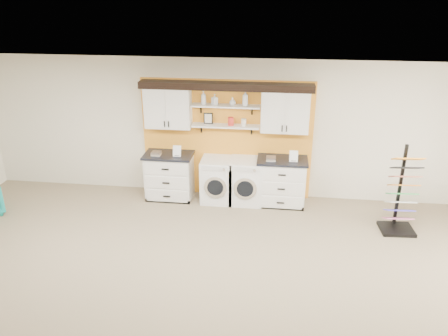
# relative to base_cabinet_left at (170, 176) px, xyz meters

# --- Properties ---
(floor) EXTENTS (10.00, 10.00, 0.00)m
(floor) POSITION_rel_base_cabinet_left_xyz_m (1.13, -3.64, -0.48)
(floor) COLOR #88765C
(floor) RESTS_ON ground
(ceiling) EXTENTS (10.00, 10.00, 0.00)m
(ceiling) POSITION_rel_base_cabinet_left_xyz_m (1.13, -3.64, 2.32)
(ceiling) COLOR white
(ceiling) RESTS_ON wall_back
(wall_back) EXTENTS (10.00, 0.00, 10.00)m
(wall_back) POSITION_rel_base_cabinet_left_xyz_m (1.13, 0.36, 0.92)
(wall_back) COLOR beige
(wall_back) RESTS_ON floor
(accent_panel) EXTENTS (3.40, 0.07, 2.40)m
(accent_panel) POSITION_rel_base_cabinet_left_xyz_m (1.13, 0.32, 0.72)
(accent_panel) COLOR orange
(accent_panel) RESTS_ON wall_back
(upper_cabinet_left) EXTENTS (0.90, 0.35, 0.84)m
(upper_cabinet_left) POSITION_rel_base_cabinet_left_xyz_m (-0.00, 0.15, 1.40)
(upper_cabinet_left) COLOR white
(upper_cabinet_left) RESTS_ON wall_back
(upper_cabinet_right) EXTENTS (0.90, 0.35, 0.84)m
(upper_cabinet_right) POSITION_rel_base_cabinet_left_xyz_m (2.26, 0.15, 1.40)
(upper_cabinet_right) COLOR white
(upper_cabinet_right) RESTS_ON wall_back
(shelf_lower) EXTENTS (1.32, 0.28, 0.03)m
(shelf_lower) POSITION_rel_base_cabinet_left_xyz_m (1.13, 0.16, 1.05)
(shelf_lower) COLOR white
(shelf_lower) RESTS_ON wall_back
(shelf_upper) EXTENTS (1.32, 0.28, 0.03)m
(shelf_upper) POSITION_rel_base_cabinet_left_xyz_m (1.13, 0.16, 1.45)
(shelf_upper) COLOR white
(shelf_upper) RESTS_ON wall_back
(crown_molding) EXTENTS (3.30, 0.41, 0.13)m
(crown_molding) POSITION_rel_base_cabinet_left_xyz_m (1.13, 0.17, 1.85)
(crown_molding) COLOR black
(crown_molding) RESTS_ON wall_back
(picture_frame) EXTENTS (0.18, 0.02, 0.22)m
(picture_frame) POSITION_rel_base_cabinet_left_xyz_m (0.78, 0.21, 1.18)
(picture_frame) COLOR black
(picture_frame) RESTS_ON shelf_lower
(canister_red) EXTENTS (0.11, 0.11, 0.16)m
(canister_red) POSITION_rel_base_cabinet_left_xyz_m (1.23, 0.16, 1.15)
(canister_red) COLOR red
(canister_red) RESTS_ON shelf_lower
(canister_cream) EXTENTS (0.10, 0.10, 0.14)m
(canister_cream) POSITION_rel_base_cabinet_left_xyz_m (1.48, 0.16, 1.14)
(canister_cream) COLOR silver
(canister_cream) RESTS_ON shelf_lower
(base_cabinet_left) EXTENTS (0.97, 0.66, 0.95)m
(base_cabinet_left) POSITION_rel_base_cabinet_left_xyz_m (0.00, 0.00, 0.00)
(base_cabinet_left) COLOR white
(base_cabinet_left) RESTS_ON floor
(base_cabinet_right) EXTENTS (0.97, 0.66, 0.95)m
(base_cabinet_right) POSITION_rel_base_cabinet_left_xyz_m (2.26, -0.00, 0.00)
(base_cabinet_right) COLOR white
(base_cabinet_right) RESTS_ON floor
(washer) EXTENTS (0.64, 0.71, 0.89)m
(washer) POSITION_rel_base_cabinet_left_xyz_m (0.99, -0.00, -0.03)
(washer) COLOR white
(washer) RESTS_ON floor
(dryer) EXTENTS (0.65, 0.71, 0.90)m
(dryer) POSITION_rel_base_cabinet_left_xyz_m (1.57, -0.00, -0.02)
(dryer) COLOR white
(dryer) RESTS_ON floor
(sample_rack) EXTENTS (0.60, 0.51, 1.58)m
(sample_rack) POSITION_rel_base_cabinet_left_xyz_m (4.33, -0.80, 0.03)
(sample_rack) COLOR black
(sample_rack) RESTS_ON floor
(soap_bottle_a) EXTENTS (0.14, 0.14, 0.26)m
(soap_bottle_a) POSITION_rel_base_cabinet_left_xyz_m (0.70, 0.16, 1.60)
(soap_bottle_a) COLOR silver
(soap_bottle_a) RESTS_ON shelf_upper
(soap_bottle_b) EXTENTS (0.13, 0.13, 0.21)m
(soap_bottle_b) POSITION_rel_base_cabinet_left_xyz_m (0.92, 0.16, 1.57)
(soap_bottle_b) COLOR silver
(soap_bottle_b) RESTS_ON shelf_upper
(soap_bottle_c) EXTENTS (0.16, 0.16, 0.15)m
(soap_bottle_c) POSITION_rel_base_cabinet_left_xyz_m (1.26, 0.16, 1.55)
(soap_bottle_c) COLOR silver
(soap_bottle_c) RESTS_ON shelf_upper
(soap_bottle_d) EXTENTS (0.12, 0.12, 0.29)m
(soap_bottle_d) POSITION_rel_base_cabinet_left_xyz_m (1.50, 0.16, 1.62)
(soap_bottle_d) COLOR silver
(soap_bottle_d) RESTS_ON shelf_upper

